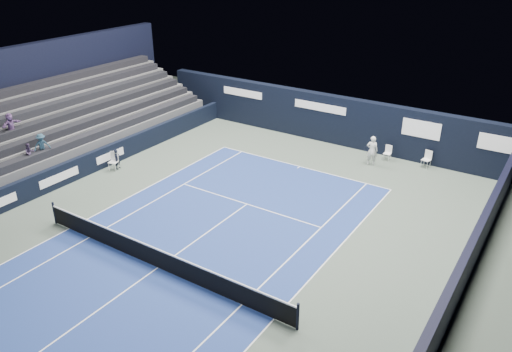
{
  "coord_description": "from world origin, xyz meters",
  "views": [
    {
      "loc": [
        12.38,
        -11.67,
        11.92
      ],
      "look_at": [
        0.07,
        7.11,
        1.3
      ],
      "focal_mm": 35.0,
      "sensor_mm": 36.0,
      "label": 1
    }
  ],
  "objects_px": {
    "folding_chair_back_b": "(427,158)",
    "tennis_player": "(372,150)",
    "tennis_net": "(157,257)",
    "line_judge_chair": "(114,160)",
    "folding_chair_back_a": "(388,150)"
  },
  "relations": [
    {
      "from": "tennis_net",
      "to": "tennis_player",
      "type": "xyz_separation_m",
      "value": [
        3.33,
        14.44,
        0.38
      ]
    },
    {
      "from": "tennis_net",
      "to": "folding_chair_back_b",
      "type": "bearing_deg",
      "value": 68.78
    },
    {
      "from": "tennis_net",
      "to": "line_judge_chair",
      "type": "bearing_deg",
      "value": 146.77
    },
    {
      "from": "folding_chair_back_b",
      "to": "tennis_player",
      "type": "bearing_deg",
      "value": -140.75
    },
    {
      "from": "folding_chair_back_b",
      "to": "tennis_player",
      "type": "height_order",
      "value": "tennis_player"
    },
    {
      "from": "line_judge_chair",
      "to": "tennis_player",
      "type": "relative_size",
      "value": 0.6
    },
    {
      "from": "line_judge_chair",
      "to": "tennis_net",
      "type": "relative_size",
      "value": 0.08
    },
    {
      "from": "folding_chair_back_a",
      "to": "line_judge_chair",
      "type": "distance_m",
      "value": 16.08
    },
    {
      "from": "tennis_player",
      "to": "tennis_net",
      "type": "bearing_deg",
      "value": -102.98
    },
    {
      "from": "folding_chair_back_a",
      "to": "tennis_player",
      "type": "relative_size",
      "value": 0.52
    },
    {
      "from": "folding_chair_back_a",
      "to": "folding_chair_back_b",
      "type": "distance_m",
      "value": 2.27
    },
    {
      "from": "folding_chair_back_b",
      "to": "tennis_net",
      "type": "distance_m",
      "value": 17.02
    },
    {
      "from": "line_judge_chair",
      "to": "folding_chair_back_a",
      "type": "bearing_deg",
      "value": 19.34
    },
    {
      "from": "folding_chair_back_b",
      "to": "line_judge_chair",
      "type": "height_order",
      "value": "line_judge_chair"
    },
    {
      "from": "folding_chair_back_a",
      "to": "tennis_net",
      "type": "xyz_separation_m",
      "value": [
        -3.9,
        -15.68,
        -0.1
      ]
    }
  ]
}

